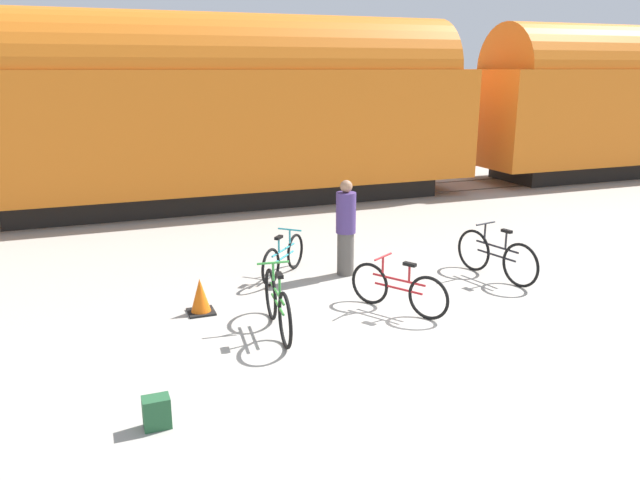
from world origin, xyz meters
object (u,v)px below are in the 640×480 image
bicycle_green (278,305)px  backpack (157,412)px  person_in_purple (346,228)px  freight_train (231,108)px  bicycle_black (496,256)px  bicycle_teal (283,258)px  traffic_cone (200,297)px  bicycle_maroon (398,289)px

bicycle_green → backpack: bearing=-135.4°
bicycle_green → person_in_purple: (1.90, 2.01, 0.46)m
freight_train → bicycle_black: freight_train is taller
bicycle_black → bicycle_teal: 3.76m
bicycle_black → person_in_purple: 2.70m
bicycle_black → traffic_cone: bicycle_black is taller
bicycle_black → backpack: bearing=-156.2°
bicycle_green → bicycle_maroon: bearing=2.6°
bicycle_teal → traffic_cone: size_ratio=2.30×
bicycle_green → person_in_purple: bearing=46.6°
bicycle_black → person_in_purple: person_in_purple is taller
bicycle_maroon → bicycle_teal: 2.48m
bicycle_black → person_in_purple: bearing=154.3°
bicycle_teal → backpack: bearing=-123.1°
traffic_cone → person_in_purple: bearing=17.9°
bicycle_black → person_in_purple: size_ratio=1.05×
bicycle_maroon → person_in_purple: 1.99m
bicycle_teal → traffic_cone: (-1.71, -1.19, -0.10)m
bicycle_green → traffic_cone: bearing=128.6°
freight_train → backpack: freight_train is taller
freight_train → bicycle_teal: size_ratio=34.21×
person_in_purple → traffic_cone: (-2.79, -0.90, -0.61)m
traffic_cone → bicycle_maroon: bearing=-19.8°
backpack → bicycle_maroon: bearing=27.0°
bicycle_teal → backpack: size_ratio=3.73×
bicycle_maroon → backpack: (-3.85, -1.96, -0.19)m
bicycle_green → backpack: (-1.90, -1.87, -0.23)m
bicycle_green → backpack: bicycle_green is taller
bicycle_green → traffic_cone: 1.43m
bicycle_black → traffic_cone: size_ratio=3.29×
bicycle_green → traffic_cone: bicycle_green is taller
freight_train → bicycle_maroon: freight_train is taller
person_in_purple → bicycle_green: bearing=67.2°
person_in_purple → bicycle_maroon: bearing=112.0°
bicycle_green → bicycle_teal: 2.44m
bicycle_teal → traffic_cone: 2.08m
freight_train → backpack: 11.40m
bicycle_maroon → traffic_cone: bicycle_maroon is taller
freight_train → person_in_purple: freight_train is taller
bicycle_teal → backpack: (-2.72, -4.16, -0.18)m
bicycle_teal → backpack: bicycle_teal is taller
bicycle_maroon → bicycle_black: bearing=18.1°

